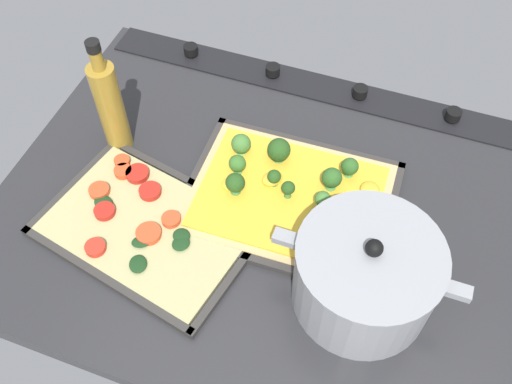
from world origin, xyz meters
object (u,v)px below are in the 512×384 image
Objects in this scene: broccoli_pizza at (290,192)px; baking_tray_front at (289,201)px; cooking_pot at (365,275)px; oil_bottle at (110,105)px; veggie_pizza_back at (144,224)px; baking_tray_back at (148,229)px.

baking_tray_front is at bearing 85.34° from broccoli_pizza.
oil_bottle is at bearing -17.13° from cooking_pot.
oil_bottle reaches higher than baking_tray_front.
baking_tray_back is at bearing 148.59° from veggie_pizza_back.
cooking_pot is at bearing -179.23° from baking_tray_back.
veggie_pizza_back is at bearing 32.12° from baking_tray_front.
veggie_pizza_back is (0.66, -0.41, 0.75)cm from baking_tray_back.
baking_tray_front is 33.21cm from oil_bottle.
broccoli_pizza is at bearing 177.39° from oil_bottle.
broccoli_pizza is 32.84cm from oil_bottle.
cooking_pot is 49.10cm from oil_bottle.
broccoli_pizza is at bearing -41.11° from cooking_pot.
cooking_pot is at bearing -179.91° from veggie_pizza_back.
veggie_pizza_back is at bearing 0.09° from cooking_pot.
broccoli_pizza is 1.18× the size of cooking_pot.
baking_tray_back is 1.08cm from veggie_pizza_back.
cooking_pot is at bearing 140.22° from baking_tray_front.
cooking_pot reaches higher than broccoli_pizza.
baking_tray_front and baking_tray_back have the same top height.
baking_tray_back is (19.25, 13.43, -1.56)cm from broccoli_pizza.
veggie_pizza_back is 1.50× the size of oil_bottle.
cooking_pot is at bearing 162.87° from oil_bottle.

